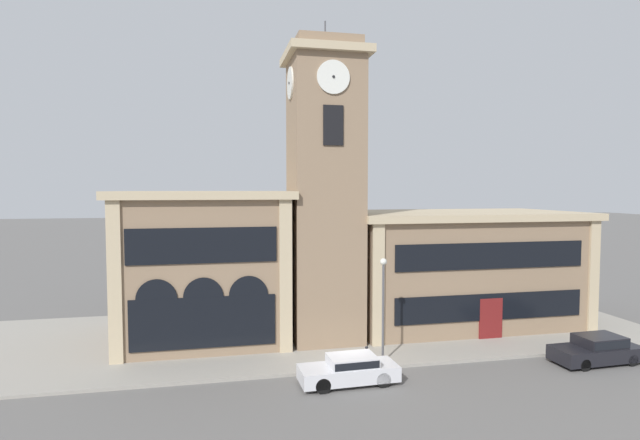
{
  "coord_description": "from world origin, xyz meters",
  "views": [
    {
      "loc": [
        -6.54,
        -23.68,
        9.16
      ],
      "look_at": [
        -0.74,
        3.34,
        7.49
      ],
      "focal_mm": 28.0,
      "sensor_mm": 36.0,
      "label": 1
    }
  ],
  "objects": [
    {
      "name": "bollard",
      "position": [
        1.02,
        0.2,
        0.67
      ],
      "size": [
        0.18,
        0.18,
        1.06
      ],
      "color": "black",
      "rests_on": "sidewalk_kerb"
    },
    {
      "name": "ground_plane",
      "position": [
        0.0,
        0.0,
        0.0
      ],
      "size": [
        300.0,
        300.0,
        0.0
      ],
      "primitive_type": "plane",
      "color": "#605E5B"
    },
    {
      "name": "town_hall_right_wing",
      "position": [
        9.85,
        7.6,
        3.86
      ],
      "size": [
        15.75,
        9.28,
        7.67
      ],
      "color": "#897056",
      "rests_on": "ground_plane"
    },
    {
      "name": "parked_car_mid",
      "position": [
        13.25,
        -1.45,
        0.76
      ],
      "size": [
        4.8,
        2.04,
        1.47
      ],
      "rotation": [
        0.0,
        0.0,
        3.18
      ],
      "color": "black",
      "rests_on": "ground_plane"
    },
    {
      "name": "parked_car_near",
      "position": [
        -0.34,
        -1.45,
        0.72
      ],
      "size": [
        4.71,
        1.94,
        1.35
      ],
      "rotation": [
        0.0,
        0.0,
        3.18
      ],
      "color": "silver",
      "rests_on": "ground_plane"
    },
    {
      "name": "street_lamp",
      "position": [
        2.05,
        0.68,
        3.77
      ],
      "size": [
        0.36,
        0.36,
        5.47
      ],
      "color": "#4C4C51",
      "rests_on": "sidewalk_kerb"
    },
    {
      "name": "clock_tower",
      "position": [
        -0.0,
        5.36,
        8.96
      ],
      "size": [
        4.75,
        4.75,
        19.02
      ],
      "color": "#897056",
      "rests_on": "ground_plane"
    },
    {
      "name": "town_hall_left_wing",
      "position": [
        -7.11,
        7.59,
        4.57
      ],
      "size": [
        10.26,
        9.28,
        9.08
      ],
      "color": "#897056",
      "rests_on": "ground_plane"
    },
    {
      "name": "sidewalk_kerb",
      "position": [
        0.0,
        6.96,
        0.07
      ],
      "size": [
        42.75,
        13.92,
        0.15
      ],
      "color": "gray",
      "rests_on": "ground_plane"
    }
  ]
}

